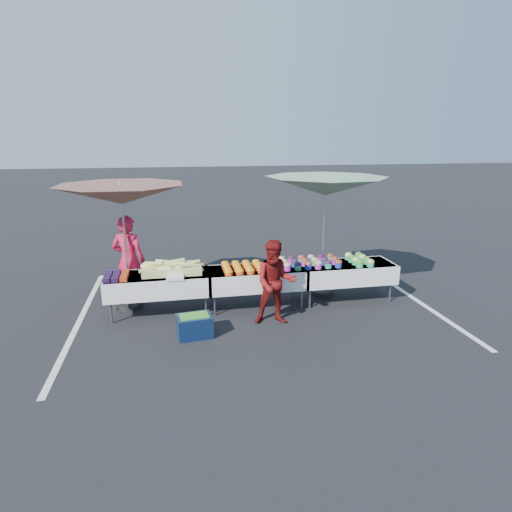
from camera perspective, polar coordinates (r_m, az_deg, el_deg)
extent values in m
plane|color=black|center=(8.28, 0.00, -6.68)|extent=(80.00, 80.00, 0.00)
cube|color=silver|center=(8.33, -22.36, -7.77)|extent=(0.10, 5.00, 0.00)
cube|color=silver|center=(9.39, 19.61, -4.86)|extent=(0.10, 5.00, 0.00)
cube|color=white|center=(7.90, -12.93, -2.56)|extent=(1.80, 0.75, 0.04)
cube|color=white|center=(7.95, -12.86, -3.65)|extent=(1.86, 0.81, 0.36)
cylinder|color=slate|center=(7.89, -18.75, -7.20)|extent=(0.04, 0.04, 0.39)
cylinder|color=slate|center=(8.43, -18.25, -5.67)|extent=(0.04, 0.04, 0.39)
cylinder|color=slate|center=(7.82, -6.70, -6.64)|extent=(0.04, 0.04, 0.39)
cylinder|color=slate|center=(8.37, -7.02, -5.13)|extent=(0.04, 0.04, 0.39)
cube|color=white|center=(8.03, 0.00, -1.86)|extent=(1.80, 0.75, 0.04)
cube|color=white|center=(8.08, 0.00, -2.94)|extent=(1.86, 0.81, 0.36)
cylinder|color=slate|center=(7.83, -5.52, -6.57)|extent=(0.04, 0.04, 0.39)
cylinder|color=slate|center=(8.38, -5.92, -5.06)|extent=(0.04, 0.04, 0.39)
cylinder|color=slate|center=(8.13, 6.11, -5.72)|extent=(0.04, 0.04, 0.39)
cylinder|color=slate|center=(8.66, 4.97, -4.34)|extent=(0.04, 0.04, 0.39)
cube|color=white|center=(8.55, 11.93, -1.12)|extent=(1.80, 0.75, 0.04)
cube|color=white|center=(8.59, 11.87, -2.14)|extent=(1.86, 0.81, 0.36)
cylinder|color=slate|center=(8.18, 7.19, -5.63)|extent=(0.04, 0.04, 0.39)
cylinder|color=slate|center=(8.70, 5.99, -4.26)|extent=(0.04, 0.04, 0.39)
cylinder|color=slate|center=(8.81, 17.42, -4.68)|extent=(0.04, 0.04, 0.39)
cylinder|color=slate|center=(9.30, 15.72, -3.46)|extent=(0.04, 0.04, 0.39)
cube|color=black|center=(7.71, -19.33, -3.05)|extent=(0.12, 0.12, 0.08)
cube|color=black|center=(7.84, -19.19, -2.73)|extent=(0.12, 0.12, 0.08)
cube|color=black|center=(7.98, -19.06, -2.42)|extent=(0.12, 0.12, 0.08)
cube|color=black|center=(8.11, -18.94, -2.12)|extent=(0.12, 0.12, 0.08)
cube|color=black|center=(7.69, -18.30, -3.00)|extent=(0.12, 0.12, 0.08)
cube|color=black|center=(7.82, -18.18, -2.68)|extent=(0.12, 0.12, 0.08)
cube|color=black|center=(7.96, -18.07, -2.37)|extent=(0.12, 0.12, 0.08)
cube|color=black|center=(8.09, -17.96, -2.07)|extent=(0.12, 0.12, 0.08)
cube|color=#AB2F12|center=(7.67, -17.26, -2.96)|extent=(0.12, 0.12, 0.08)
cube|color=#AB2F12|center=(7.81, -17.16, -2.64)|extent=(0.12, 0.12, 0.08)
cube|color=#AB2F12|center=(7.94, -17.06, -2.32)|extent=(0.12, 0.12, 0.08)
cube|color=#AB2F12|center=(8.07, -16.97, -2.02)|extent=(0.12, 0.12, 0.08)
cube|color=#D4DF72|center=(7.92, -11.15, -1.74)|extent=(1.05, 0.55, 0.14)
cylinder|color=#D4DF72|center=(8.06, -9.01, -1.07)|extent=(0.27, 0.09, 0.10)
cylinder|color=#D4DF72|center=(7.95, -13.93, -1.06)|extent=(0.27, 0.14, 0.07)
cylinder|color=#D4DF72|center=(7.77, -10.38, -0.89)|extent=(0.27, 0.14, 0.09)
cylinder|color=#D4DF72|center=(7.95, -14.23, -1.49)|extent=(0.27, 0.15, 0.10)
cylinder|color=#D4DF72|center=(7.84, -12.48, -1.27)|extent=(0.27, 0.15, 0.08)
cylinder|color=#D4DF72|center=(7.92, -11.47, -0.82)|extent=(0.27, 0.10, 0.10)
cylinder|color=#D4DF72|center=(7.80, -11.48, -1.09)|extent=(0.27, 0.07, 0.08)
cylinder|color=#D4DF72|center=(7.72, -12.14, -1.66)|extent=(0.27, 0.14, 0.09)
cylinder|color=#D4DF72|center=(8.08, -12.33, -0.70)|extent=(0.27, 0.12, 0.08)
cylinder|color=#D4DF72|center=(8.00, -7.92, -1.03)|extent=(0.27, 0.16, 0.08)
cylinder|color=#D4DF72|center=(7.86, -13.47, -1.22)|extent=(0.27, 0.11, 0.07)
cylinder|color=#D4DF72|center=(7.69, -11.80, -2.03)|extent=(0.27, 0.10, 0.07)
cylinder|color=#D4DF72|center=(8.02, -10.43, -0.63)|extent=(0.27, 0.12, 0.08)
cylinder|color=#D4DF72|center=(7.70, -14.40, -1.84)|extent=(0.27, 0.15, 0.08)
cylinder|color=#D4DF72|center=(7.93, -13.67, -0.95)|extent=(0.27, 0.10, 0.08)
cylinder|color=#D4DF72|center=(7.85, -9.66, -1.19)|extent=(0.27, 0.16, 0.10)
cylinder|color=#D4DF72|center=(7.82, -13.26, -0.98)|extent=(0.27, 0.12, 0.09)
cylinder|color=#D4DF72|center=(7.66, -9.17, -1.22)|extent=(0.27, 0.09, 0.07)
cylinder|color=#D4DF72|center=(7.71, -8.68, -1.61)|extent=(0.27, 0.10, 0.09)
cylinder|color=#D4DF72|center=(7.78, -9.35, -1.60)|extent=(0.27, 0.12, 0.09)
cylinder|color=#D4DF72|center=(8.13, -10.48, -0.98)|extent=(0.27, 0.10, 0.08)
cylinder|color=#D4DF72|center=(7.88, -8.47, -0.89)|extent=(0.27, 0.14, 0.10)
cylinder|color=#D4DF72|center=(8.11, -8.97, -0.95)|extent=(0.27, 0.12, 0.07)
cylinder|color=#D4DF72|center=(8.08, -9.42, -1.03)|extent=(0.27, 0.07, 0.10)
cylinder|color=#D4DF72|center=(7.69, -8.04, -1.84)|extent=(0.27, 0.09, 0.10)
cube|color=white|center=(7.60, -10.75, -2.82)|extent=(0.30, 0.25, 0.05)
cylinder|color=#CD4116|center=(7.67, -3.64, -2.38)|extent=(0.15, 0.15, 0.05)
ellipsoid|color=orange|center=(7.66, -3.64, -2.10)|extent=(0.15, 0.15, 0.08)
cylinder|color=#CD4116|center=(7.84, -3.81, -1.98)|extent=(0.15, 0.15, 0.05)
ellipsoid|color=orange|center=(7.83, -3.81, -1.71)|extent=(0.15, 0.15, 0.08)
cylinder|color=#CD4116|center=(8.01, -3.97, -1.60)|extent=(0.15, 0.15, 0.05)
ellipsoid|color=orange|center=(8.00, -3.98, -1.33)|extent=(0.15, 0.15, 0.08)
cylinder|color=#CD4116|center=(8.18, -4.13, -1.23)|extent=(0.15, 0.15, 0.05)
ellipsoid|color=orange|center=(8.17, -4.14, -0.97)|extent=(0.15, 0.15, 0.08)
cylinder|color=#CD4116|center=(7.70, -2.16, -2.30)|extent=(0.15, 0.15, 0.05)
ellipsoid|color=orange|center=(7.69, -2.16, -2.02)|extent=(0.15, 0.15, 0.08)
cylinder|color=#CD4116|center=(7.87, -2.36, -1.90)|extent=(0.15, 0.15, 0.05)
ellipsoid|color=orange|center=(7.86, -2.37, -1.62)|extent=(0.15, 0.15, 0.08)
cylinder|color=#CD4116|center=(8.04, -2.56, -1.52)|extent=(0.15, 0.15, 0.05)
ellipsoid|color=orange|center=(8.03, -2.56, -1.25)|extent=(0.15, 0.15, 0.08)
cylinder|color=#CD4116|center=(8.21, -2.75, -1.16)|extent=(0.15, 0.15, 0.05)
ellipsoid|color=orange|center=(8.20, -2.75, -0.89)|extent=(0.15, 0.15, 0.08)
cylinder|color=#CD4116|center=(7.73, -0.69, -2.21)|extent=(0.15, 0.15, 0.05)
ellipsoid|color=orange|center=(7.72, -0.70, -1.93)|extent=(0.15, 0.15, 0.08)
cylinder|color=#CD4116|center=(7.90, -0.93, -1.82)|extent=(0.15, 0.15, 0.05)
ellipsoid|color=orange|center=(7.89, -0.93, -1.54)|extent=(0.15, 0.15, 0.08)
cylinder|color=#CD4116|center=(8.07, -1.15, -1.44)|extent=(0.15, 0.15, 0.05)
ellipsoid|color=orange|center=(8.06, -1.16, -1.17)|extent=(0.15, 0.15, 0.08)
cylinder|color=#CD4116|center=(8.24, -1.37, -1.08)|extent=(0.15, 0.15, 0.05)
ellipsoid|color=orange|center=(8.23, -1.37, -0.82)|extent=(0.15, 0.15, 0.08)
cylinder|color=#CD4116|center=(7.77, 0.76, -2.13)|extent=(0.15, 0.15, 0.05)
ellipsoid|color=orange|center=(7.75, 0.76, -1.85)|extent=(0.15, 0.15, 0.08)
cylinder|color=#CD4116|center=(7.93, 0.49, -1.74)|extent=(0.15, 0.15, 0.05)
ellipsoid|color=orange|center=(7.92, 0.49, -1.46)|extent=(0.15, 0.15, 0.08)
cylinder|color=#CD4116|center=(8.10, 0.24, -1.36)|extent=(0.15, 0.15, 0.05)
ellipsoid|color=orange|center=(8.09, 0.24, -1.09)|extent=(0.15, 0.15, 0.08)
cylinder|color=#CD4116|center=(8.27, 0.00, -1.01)|extent=(0.15, 0.15, 0.05)
ellipsoid|color=orange|center=(8.26, 0.00, -0.74)|extent=(0.15, 0.15, 0.08)
cylinder|color=#21339B|center=(7.88, 2.81, -1.69)|extent=(0.13, 0.13, 0.10)
ellipsoid|color=maroon|center=(7.86, 2.81, -1.28)|extent=(0.14, 0.14, 0.10)
cylinder|color=#C129B9|center=(8.08, 2.44, -1.24)|extent=(0.13, 0.13, 0.10)
ellipsoid|color=maroon|center=(8.07, 2.44, -0.83)|extent=(0.14, 0.14, 0.10)
cylinder|color=#28A363|center=(8.29, 2.08, -0.80)|extent=(0.13, 0.13, 0.10)
ellipsoid|color=maroon|center=(8.27, 2.09, -0.41)|extent=(0.14, 0.14, 0.10)
cylinder|color=#C129B9|center=(7.93, 4.21, -1.61)|extent=(0.13, 0.13, 0.10)
ellipsoid|color=tan|center=(7.91, 4.22, -1.19)|extent=(0.14, 0.14, 0.10)
cylinder|color=#28A363|center=(8.13, 3.81, -1.16)|extent=(0.13, 0.13, 0.10)
ellipsoid|color=tan|center=(8.11, 3.82, -0.75)|extent=(0.14, 0.14, 0.10)
cylinder|color=#21339B|center=(8.33, 3.42, -0.73)|extent=(0.13, 0.13, 0.10)
ellipsoid|color=tan|center=(8.32, 3.43, -0.33)|extent=(0.14, 0.14, 0.10)
cylinder|color=#28A363|center=(7.98, 5.60, -1.52)|extent=(0.13, 0.13, 0.10)
ellipsoid|color=#2D1331|center=(7.96, 5.61, -1.11)|extent=(0.14, 0.14, 0.10)
cylinder|color=#21339B|center=(8.18, 5.16, -1.08)|extent=(0.13, 0.13, 0.10)
ellipsoid|color=#2D1331|center=(8.16, 5.17, -0.67)|extent=(0.14, 0.14, 0.10)
cylinder|color=#C129B9|center=(8.38, 4.75, -0.65)|extent=(0.13, 0.13, 0.10)
ellipsoid|color=#2D1331|center=(8.37, 4.76, -0.26)|extent=(0.14, 0.14, 0.10)
cylinder|color=#21339B|center=(8.04, 6.97, -1.44)|extent=(0.13, 0.13, 0.10)
ellipsoid|color=maroon|center=(8.02, 6.98, -1.03)|extent=(0.14, 0.14, 0.10)
cylinder|color=#C129B9|center=(8.24, 6.50, -1.00)|extent=(0.13, 0.13, 0.10)
ellipsoid|color=maroon|center=(8.22, 6.51, -0.60)|extent=(0.14, 0.14, 0.10)
cylinder|color=#28A363|center=(8.44, 6.06, -0.58)|extent=(0.13, 0.13, 0.10)
ellipsoid|color=maroon|center=(8.42, 6.07, -0.19)|extent=(0.14, 0.14, 0.10)
cylinder|color=#C129B9|center=(8.10, 8.31, -1.35)|extent=(0.13, 0.13, 0.10)
ellipsoid|color=tan|center=(8.08, 8.33, -0.95)|extent=(0.14, 0.14, 0.10)
cylinder|color=#28A363|center=(8.30, 7.82, -0.92)|extent=(0.13, 0.13, 0.10)
ellipsoid|color=tan|center=(8.28, 7.83, -0.52)|extent=(0.14, 0.14, 0.10)
cylinder|color=#21339B|center=(8.50, 7.35, -0.51)|extent=(0.13, 0.13, 0.10)
ellipsoid|color=tan|center=(8.48, 7.36, -0.12)|extent=(0.14, 0.14, 0.10)
cylinder|color=#28A363|center=(8.17, 9.64, -1.27)|extent=(0.13, 0.13, 0.10)
ellipsoid|color=#2D1331|center=(8.15, 9.66, -0.87)|extent=(0.14, 0.14, 0.10)
cylinder|color=#21339B|center=(8.36, 9.12, -0.84)|extent=(0.13, 0.13, 0.10)
ellipsoid|color=#2D1331|center=(8.35, 9.13, -0.45)|extent=(0.14, 0.14, 0.10)
cylinder|color=#C129B9|center=(8.56, 8.62, -0.43)|extent=(0.13, 0.13, 0.10)
ellipsoid|color=#2D1331|center=(8.55, 8.63, -0.05)|extent=(0.14, 0.14, 0.10)
cylinder|color=#21339B|center=(8.24, 10.94, -1.19)|extent=(0.13, 0.13, 0.10)
ellipsoid|color=maroon|center=(8.22, 10.96, -0.79)|extent=(0.14, 0.14, 0.10)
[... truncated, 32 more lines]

